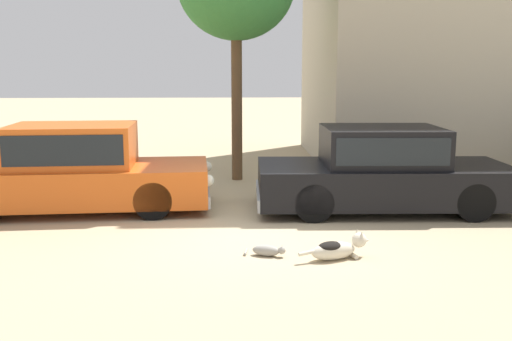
% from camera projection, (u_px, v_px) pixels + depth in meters
% --- Properties ---
extents(ground_plane, '(80.00, 80.00, 0.00)m').
position_uv_depth(ground_plane, '(256.00, 232.00, 8.58)').
color(ground_plane, tan).
extents(parked_sedan_nearest, '(4.65, 1.99, 1.47)m').
position_uv_depth(parked_sedan_nearest, '(76.00, 169.00, 9.82)').
color(parked_sedan_nearest, '#D15619').
rests_on(parked_sedan_nearest, ground_plane).
extents(parked_sedan_second, '(4.44, 1.92, 1.42)m').
position_uv_depth(parked_sedan_second, '(383.00, 169.00, 9.86)').
color(parked_sedan_second, black).
rests_on(parked_sedan_second, ground_plane).
extents(stray_dog_spotted, '(0.98, 0.42, 0.35)m').
position_uv_depth(stray_dog_spotted, '(338.00, 248.00, 7.37)').
color(stray_dog_spotted, beige).
rests_on(stray_dog_spotted, ground_plane).
extents(stray_cat, '(0.54, 0.34, 0.15)m').
position_uv_depth(stray_cat, '(267.00, 250.00, 7.50)').
color(stray_cat, gray).
rests_on(stray_cat, ground_plane).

